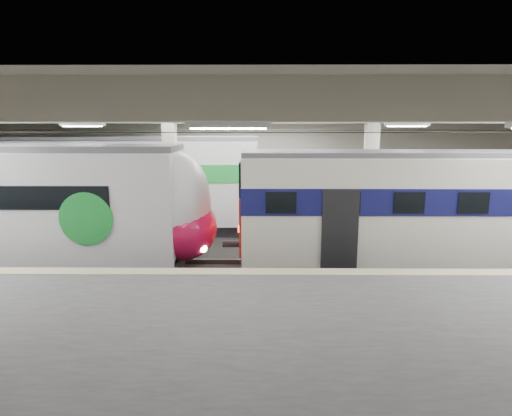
{
  "coord_description": "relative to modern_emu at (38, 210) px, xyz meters",
  "views": [
    {
      "loc": [
        0.59,
        -14.08,
        4.97
      ],
      "look_at": [
        0.45,
        1.0,
        2.0
      ],
      "focal_mm": 30.0,
      "sensor_mm": 36.0,
      "label": 1
    }
  ],
  "objects": [
    {
      "name": "modern_emu",
      "position": [
        0.0,
        0.0,
        0.0
      ],
      "size": [
        13.22,
        2.73,
        4.29
      ],
      "color": "silver",
      "rests_on": "ground"
    },
    {
      "name": "older_rer",
      "position": [
        12.96,
        0.0,
        0.04
      ],
      "size": [
        12.26,
        2.71,
        4.1
      ],
      "color": "silver",
      "rests_on": "ground"
    },
    {
      "name": "station_hall",
      "position": [
        6.93,
        -1.74,
        1.13
      ],
      "size": [
        36.0,
        24.0,
        5.75
      ],
      "color": "black",
      "rests_on": "ground"
    },
    {
      "name": "far_train",
      "position": [
        0.51,
        5.5,
        0.17
      ],
      "size": [
        13.84,
        2.89,
        4.42
      ],
      "rotation": [
        0.0,
        0.0,
        0.01
      ],
      "color": "silver",
      "rests_on": "ground"
    }
  ]
}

